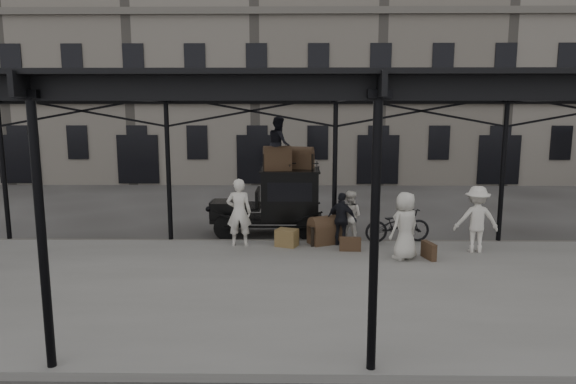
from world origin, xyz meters
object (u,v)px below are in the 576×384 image
Objects in this scene: porter_left at (239,212)px; steamer_trunk_platform at (325,232)px; porter_official at (342,219)px; bicycle at (397,225)px; taxi at (280,199)px; steamer_trunk_roof_near at (277,160)px.

porter_left is 2.63m from steamer_trunk_platform.
porter_official reaches higher than steamer_trunk_platform.
bicycle is at bearing -136.71° from porter_official.
bicycle is (1.71, 0.41, -0.26)m from porter_official.
bicycle is 2.10× the size of steamer_trunk_platform.
bicycle reaches higher than steamer_trunk_platform.
taxi is at bearing -14.85° from porter_official.
steamer_trunk_platform is (1.39, -1.60, -0.71)m from taxi.
taxi is 2.61m from porter_official.
steamer_trunk_roof_near is at bearing 111.24° from steamer_trunk_platform.
porter_official is at bearing 95.20° from bicycle.
bicycle is (3.56, -1.41, -0.53)m from taxi.
porter_official is 2.95m from steamer_trunk_roof_near.
porter_official is 1.78× the size of steamer_trunk_roof_near.
steamer_trunk_roof_near reaches higher than taxi.
steamer_trunk_roof_near is (1.06, 1.63, 1.36)m from porter_left.
porter_left is at bearing 160.07° from steamer_trunk_platform.
bicycle is at bearing -176.12° from porter_left.
porter_official is at bearing -44.47° from taxi.
porter_left reaches higher than bicycle.
porter_left is at bearing 30.65° from porter_official.
steamer_trunk_roof_near is at bearing -124.95° from porter_left.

